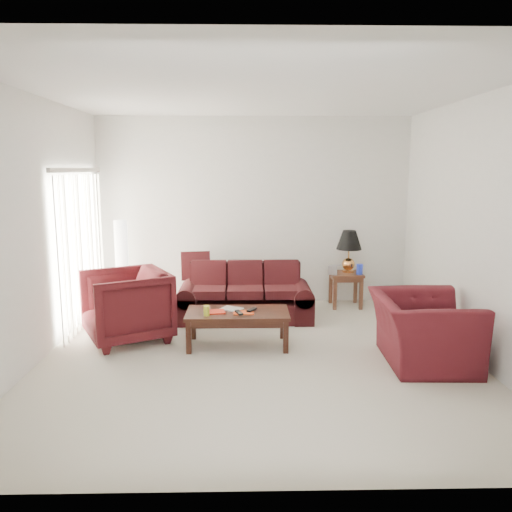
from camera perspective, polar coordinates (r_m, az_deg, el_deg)
The scene contains 19 objects.
floor at distance 5.99m, azimuth 0.18°, elevation -11.36°, with size 5.00×5.00×0.00m, color beige.
blinds at distance 7.33m, azimuth -19.35°, elevation 0.77°, with size 0.10×2.00×2.16m, color silver.
sofa at distance 7.28m, azimuth -1.25°, elevation -4.22°, with size 1.94×0.84×0.79m, color black, non-canonical shape.
throw_pillow at distance 7.88m, azimuth -6.92°, elevation -1.13°, with size 0.45×0.13×0.45m, color black.
end_table at distance 8.12m, azimuth 10.19°, elevation -3.79°, with size 0.50×0.50×0.55m, color #483118, non-canonical shape.
table_lamp at distance 8.07m, azimuth 10.56°, elevation 0.52°, with size 0.40×0.40×0.67m, color #C37E3D, non-canonical shape.
clock at distance 7.87m, azimuth 8.74°, elevation -1.64°, with size 0.14×0.05×0.14m, color #B6B6BA.
blue_canister at distance 7.97m, azimuth 11.75°, elevation -1.50°, with size 0.10×0.10×0.16m, color #1A2BAC.
picture_frame at distance 8.19m, azimuth 9.06°, elevation -1.05°, with size 0.14×0.02×0.18m, color silver.
floor_lamp at distance 7.98m, azimuth -15.06°, elevation -1.00°, with size 0.23×0.23×1.42m, color silver, non-canonical shape.
armchair_left at distance 6.59m, azimuth -14.59°, elevation -5.51°, with size 0.98×1.00×0.91m, color #3B0D11.
armchair_right at distance 5.98m, azimuth 18.52°, elevation -8.03°, with size 1.18×1.04×0.77m, color #420F15.
coffee_table at distance 6.26m, azimuth -2.11°, elevation -8.28°, with size 1.26×0.63×0.44m, color black, non-canonical shape.
magazine_red at distance 6.16m, azimuth -4.77°, elevation -6.39°, with size 0.25×0.19×0.01m, color #B02311.
magazine_white at distance 6.28m, azimuth -2.81°, elevation -6.06°, with size 0.25×0.19×0.01m, color silver.
magazine_orange at distance 6.12m, azimuth -1.43°, elevation -6.47°, with size 0.25×0.19×0.01m, color #D54519.
remote_a at distance 6.04m, azimuth -1.95°, elevation -6.47°, with size 0.05×0.18×0.02m, color black.
remote_b at distance 6.16m, azimuth -0.49°, elevation -6.15°, with size 0.05×0.17×0.02m, color black.
yellow_glass at distance 6.03m, azimuth -5.68°, elevation -6.23°, with size 0.07×0.07×0.12m, color #CDD930.
Camera 1 is at (-0.14, -5.58, 2.17)m, focal length 35.00 mm.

